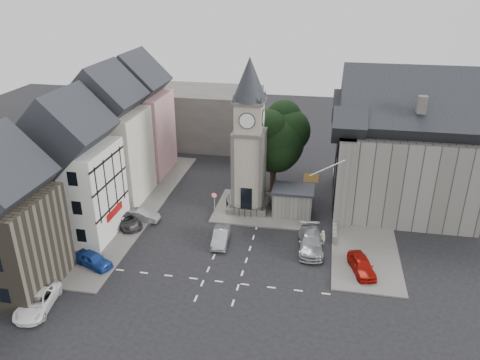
% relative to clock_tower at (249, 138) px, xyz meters
% --- Properties ---
extents(ground, '(120.00, 120.00, 0.00)m').
position_rel_clock_tower_xyz_m(ground, '(0.00, -7.99, -8.12)').
color(ground, black).
rests_on(ground, ground).
extents(pavement_west, '(6.00, 30.00, 0.14)m').
position_rel_clock_tower_xyz_m(pavement_west, '(-12.50, -1.99, -8.05)').
color(pavement_west, '#595651').
rests_on(pavement_west, ground).
extents(pavement_east, '(6.00, 26.00, 0.14)m').
position_rel_clock_tower_xyz_m(pavement_east, '(12.00, 0.01, -8.05)').
color(pavement_east, '#595651').
rests_on(pavement_east, ground).
extents(central_island, '(10.00, 8.00, 0.16)m').
position_rel_clock_tower_xyz_m(central_island, '(1.50, 0.01, -8.04)').
color(central_island, '#595651').
rests_on(central_island, ground).
extents(road_markings, '(20.00, 8.00, 0.01)m').
position_rel_clock_tower_xyz_m(road_markings, '(0.00, -13.49, -8.12)').
color(road_markings, silver).
rests_on(road_markings, ground).
extents(clock_tower, '(4.86, 4.86, 16.25)m').
position_rel_clock_tower_xyz_m(clock_tower, '(0.00, 0.00, 0.00)').
color(clock_tower, '#4C4944').
rests_on(clock_tower, ground).
extents(stone_shelter, '(4.30, 3.30, 3.08)m').
position_rel_clock_tower_xyz_m(stone_shelter, '(4.80, -0.49, -6.57)').
color(stone_shelter, '#65635D').
rests_on(stone_shelter, ground).
extents(town_tree, '(7.20, 7.20, 10.80)m').
position_rel_clock_tower_xyz_m(town_tree, '(2.00, 5.01, -1.15)').
color(town_tree, black).
rests_on(town_tree, ground).
extents(warning_sign_post, '(0.70, 0.19, 2.85)m').
position_rel_clock_tower_xyz_m(warning_sign_post, '(-3.20, -2.56, -6.09)').
color(warning_sign_post, black).
rests_on(warning_sign_post, ground).
extents(terrace_pink, '(8.10, 7.60, 12.80)m').
position_rel_clock_tower_xyz_m(terrace_pink, '(-15.50, 8.01, -1.54)').
color(terrace_pink, pink).
rests_on(terrace_pink, ground).
extents(terrace_cream, '(8.10, 7.60, 12.80)m').
position_rel_clock_tower_xyz_m(terrace_cream, '(-15.50, 0.01, -1.54)').
color(terrace_cream, beige).
rests_on(terrace_cream, ground).
extents(terrace_tudor, '(8.10, 7.60, 12.00)m').
position_rel_clock_tower_xyz_m(terrace_tudor, '(-15.50, -7.99, -1.93)').
color(terrace_tudor, silver).
rests_on(terrace_tudor, ground).
extents(backdrop_west, '(20.00, 10.00, 8.00)m').
position_rel_clock_tower_xyz_m(backdrop_west, '(-12.00, 20.01, -4.12)').
color(backdrop_west, '#4C4944').
rests_on(backdrop_west, ground).
extents(east_building, '(14.40, 11.40, 12.60)m').
position_rel_clock_tower_xyz_m(east_building, '(15.59, 3.01, -1.86)').
color(east_building, '#65635D').
rests_on(east_building, ground).
extents(east_boundary_wall, '(0.40, 16.00, 0.90)m').
position_rel_clock_tower_xyz_m(east_boundary_wall, '(9.20, 2.01, -7.67)').
color(east_boundary_wall, '#65635D').
rests_on(east_boundary_wall, ground).
extents(flagpole, '(3.68, 0.10, 2.74)m').
position_rel_clock_tower_xyz_m(flagpole, '(8.00, -3.99, -1.12)').
color(flagpole, white).
rests_on(flagpole, ground).
extents(car_west_blue, '(4.13, 2.88, 1.31)m').
position_rel_clock_tower_xyz_m(car_west_blue, '(-11.50, -13.31, -7.47)').
color(car_west_blue, navy).
rests_on(car_west_blue, ground).
extents(car_west_silver, '(3.79, 1.49, 1.23)m').
position_rel_clock_tower_xyz_m(car_west_silver, '(-10.39, -4.78, -7.51)').
color(car_west_silver, '#9B9EA3').
rests_on(car_west_silver, ground).
extents(car_west_grey, '(4.61, 4.53, 1.23)m').
position_rel_clock_tower_xyz_m(car_west_grey, '(-11.50, -6.12, -7.51)').
color(car_west_grey, '#323134').
rests_on(car_west_grey, ground).
extents(car_island_silver, '(1.72, 4.05, 1.30)m').
position_rel_clock_tower_xyz_m(car_island_silver, '(-1.41, -7.49, -7.47)').
color(car_island_silver, '#93969B').
rests_on(car_island_silver, ground).
extents(car_island_east, '(2.65, 5.58, 1.57)m').
position_rel_clock_tower_xyz_m(car_island_east, '(7.00, -7.08, -7.33)').
color(car_island_east, gray).
rests_on(car_island_east, ground).
extents(car_east_red, '(2.69, 4.38, 1.39)m').
position_rel_clock_tower_xyz_m(car_east_red, '(11.50, -9.91, -7.42)').
color(car_east_red, '#991008').
rests_on(car_east_red, ground).
extents(van_sw_white, '(2.93, 5.09, 1.33)m').
position_rel_clock_tower_xyz_m(van_sw_white, '(-13.00, -19.40, -7.45)').
color(van_sw_white, white).
rests_on(van_sw_white, ground).
extents(pedestrian, '(0.57, 0.39, 1.50)m').
position_rel_clock_tower_xyz_m(pedestrian, '(8.08, -5.99, -7.37)').
color(pedestrian, beige).
rests_on(pedestrian, ground).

